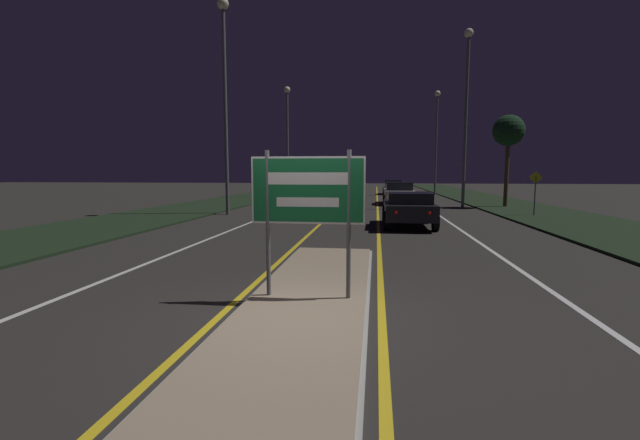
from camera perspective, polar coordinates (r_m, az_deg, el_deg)
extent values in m
plane|color=#282623|center=(6.44, -2.62, -12.76)|extent=(160.00, 160.00, 0.00)
cube|color=#999993|center=(7.10, -1.60, -10.71)|extent=(1.99, 9.11, 0.05)
cube|color=gray|center=(7.09, -1.60, -10.52)|extent=(1.87, 8.99, 0.10)
cube|color=black|center=(28.14, -14.64, 1.91)|extent=(5.00, 100.00, 0.08)
cube|color=black|center=(27.40, 25.35, 1.39)|extent=(5.00, 100.00, 0.08)
cube|color=gold|center=(31.14, 3.29, 2.44)|extent=(0.12, 70.00, 0.01)
cube|color=gold|center=(31.06, 7.66, 2.39)|extent=(0.12, 70.00, 0.01)
cube|color=silver|center=(31.51, -2.19, 2.50)|extent=(0.12, 70.00, 0.01)
cube|color=silver|center=(31.22, 13.20, 2.30)|extent=(0.12, 70.00, 0.01)
cube|color=silver|center=(32.15, -7.48, 2.52)|extent=(0.10, 70.00, 0.01)
cube|color=silver|center=(31.66, 18.61, 2.19)|extent=(0.10, 70.00, 0.01)
cylinder|color=#56565B|center=(6.97, -6.95, -0.51)|extent=(0.07, 0.07, 2.36)
cylinder|color=#56565B|center=(6.77, 3.85, -0.69)|extent=(0.07, 0.07, 2.36)
cube|color=#146033|center=(6.80, -1.65, 3.98)|extent=(1.82, 0.04, 1.07)
cube|color=white|center=(6.77, -1.68, 3.98)|extent=(1.82, 0.00, 1.07)
cube|color=#146033|center=(6.77, -1.68, 3.98)|extent=(1.76, 0.01, 1.00)
cube|color=white|center=(6.76, -1.69, 5.55)|extent=(1.27, 0.01, 0.19)
cube|color=white|center=(6.78, -1.68, 2.40)|extent=(1.00, 0.01, 0.15)
cylinder|color=#56565B|center=(22.25, -12.49, 13.68)|extent=(0.18, 0.18, 10.02)
sphere|color=#F9EAC6|center=(23.49, -12.83, 26.31)|extent=(0.56, 0.56, 0.56)
cylinder|color=#56565B|center=(36.79, -4.34, 9.91)|extent=(0.18, 0.18, 8.84)
sphere|color=#F9EAC6|center=(37.36, -4.40, 16.93)|extent=(0.52, 0.52, 0.52)
cylinder|color=#56565B|center=(26.63, 18.83, 12.01)|extent=(0.18, 0.18, 9.80)
sphere|color=#F9EAC6|center=(27.62, 19.24, 22.49)|extent=(0.51, 0.51, 0.51)
cylinder|color=#56565B|center=(42.18, 15.21, 9.53)|extent=(0.18, 0.18, 9.26)
sphere|color=#F9EAC6|center=(42.73, 15.40, 15.95)|extent=(0.53, 0.53, 0.53)
cube|color=black|center=(17.11, 11.69, 1.32)|extent=(1.84, 4.03, 0.59)
cube|color=black|center=(16.83, 11.79, 2.93)|extent=(1.62, 2.10, 0.40)
sphere|color=red|center=(15.08, 10.09, 0.98)|extent=(0.14, 0.14, 0.14)
sphere|color=red|center=(15.18, 14.40, 0.91)|extent=(0.14, 0.14, 0.14)
cylinder|color=black|center=(18.33, 8.65, 0.78)|extent=(0.22, 0.72, 0.72)
cylinder|color=black|center=(18.46, 14.12, 0.70)|extent=(0.22, 0.72, 0.72)
cylinder|color=black|center=(15.85, 8.82, -0.08)|extent=(0.22, 0.72, 0.72)
cylinder|color=black|center=(15.99, 15.14, -0.17)|extent=(0.22, 0.72, 0.72)
cube|color=silver|center=(29.47, 10.41, 3.39)|extent=(1.90, 4.76, 0.60)
cube|color=black|center=(29.16, 10.46, 4.48)|extent=(1.67, 2.48, 0.53)
sphere|color=red|center=(27.08, 9.42, 3.32)|extent=(0.14, 0.14, 0.14)
sphere|color=red|center=(27.15, 11.91, 3.28)|extent=(0.14, 0.14, 0.14)
cylinder|color=black|center=(30.92, 8.58, 3.01)|extent=(0.22, 0.71, 0.71)
cylinder|color=black|center=(31.01, 11.94, 2.95)|extent=(0.22, 0.71, 0.71)
cylinder|color=black|center=(27.98, 8.69, 2.66)|extent=(0.22, 0.71, 0.71)
cylinder|color=black|center=(28.07, 12.41, 2.60)|extent=(0.22, 0.71, 0.71)
cube|color=silver|center=(42.82, 9.65, 4.24)|extent=(1.76, 4.39, 0.62)
cube|color=black|center=(42.54, 9.68, 4.98)|extent=(1.55, 2.28, 0.49)
sphere|color=red|center=(40.62, 9.00, 4.26)|extent=(0.14, 0.14, 0.14)
sphere|color=red|center=(40.67, 10.54, 4.23)|extent=(0.14, 0.14, 0.14)
cylinder|color=black|center=(44.16, 8.49, 3.92)|extent=(0.22, 0.62, 0.62)
cylinder|color=black|center=(44.23, 10.67, 3.89)|extent=(0.22, 0.62, 0.62)
cylinder|color=black|center=(41.44, 8.56, 3.77)|extent=(0.22, 0.62, 0.62)
cylinder|color=black|center=(41.51, 10.87, 3.73)|extent=(0.22, 0.62, 0.62)
cube|color=black|center=(22.31, -1.93, 2.64)|extent=(1.74, 4.49, 0.63)
cube|color=black|center=(22.54, -1.83, 4.12)|extent=(1.53, 2.34, 0.50)
sphere|color=white|center=(20.22, -4.48, 2.47)|extent=(0.14, 0.14, 0.14)
sphere|color=white|center=(20.02, -1.45, 2.45)|extent=(0.14, 0.14, 0.14)
cylinder|color=black|center=(21.12, -4.77, 1.56)|extent=(0.22, 0.72, 0.72)
cylinder|color=black|center=(20.83, -0.30, 1.51)|extent=(0.22, 0.72, 0.72)
cylinder|color=black|center=(23.84, -3.36, 2.11)|extent=(0.22, 0.72, 0.72)
cylinder|color=black|center=(23.59, 0.62, 2.07)|extent=(0.22, 0.72, 0.72)
cylinder|color=#56565B|center=(22.91, 26.73, 2.91)|extent=(0.06, 0.06, 1.86)
cube|color=yellow|center=(22.88, 26.84, 5.08)|extent=(0.60, 0.02, 0.60)
cylinder|color=#4C3823|center=(28.17, 23.62, 5.86)|extent=(0.24, 0.24, 4.11)
sphere|color=black|center=(28.28, 23.85, 10.87)|extent=(1.84, 1.84, 1.84)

